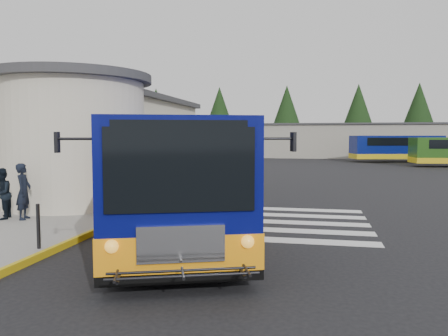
% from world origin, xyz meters
% --- Properties ---
extents(ground, '(140.00, 140.00, 0.00)m').
position_xyz_m(ground, '(0.00, 0.00, 0.00)').
color(ground, black).
rests_on(ground, ground).
extents(sidewalk, '(10.00, 34.00, 0.15)m').
position_xyz_m(sidewalk, '(-9.00, 4.00, 0.07)').
color(sidewalk, gray).
rests_on(sidewalk, ground).
extents(curb_strip, '(0.12, 34.00, 0.16)m').
position_xyz_m(curb_strip, '(-4.05, 4.00, 0.08)').
color(curb_strip, gold).
rests_on(curb_strip, ground).
extents(station_building, '(12.70, 18.70, 4.80)m').
position_xyz_m(station_building, '(-10.84, 6.91, 2.57)').
color(station_building, '#B8AF9B').
rests_on(station_building, ground).
extents(crosswalk, '(8.00, 5.35, 0.01)m').
position_xyz_m(crosswalk, '(-0.50, -0.80, 0.01)').
color(crosswalk, silver).
rests_on(crosswalk, ground).
extents(depot_building, '(26.40, 8.40, 4.20)m').
position_xyz_m(depot_building, '(6.00, 42.00, 2.11)').
color(depot_building, gray).
rests_on(depot_building, ground).
extents(tree_line, '(58.40, 4.40, 10.00)m').
position_xyz_m(tree_line, '(6.29, 50.00, 6.77)').
color(tree_line, black).
rests_on(tree_line, ground).
extents(transit_bus, '(6.51, 11.01, 3.04)m').
position_xyz_m(transit_bus, '(-2.00, -3.00, 1.45)').
color(transit_bus, '#080C5F').
rests_on(transit_bus, ground).
extents(pedestrian_a, '(0.56, 0.71, 1.71)m').
position_xyz_m(pedestrian_a, '(-6.85, -2.67, 1.01)').
color(pedestrian_a, black).
rests_on(pedestrian_a, sidewalk).
extents(pedestrian_b, '(0.84, 0.93, 1.57)m').
position_xyz_m(pedestrian_b, '(-7.53, -2.80, 0.93)').
color(pedestrian_b, black).
rests_on(pedestrian_b, sidewalk).
extents(bollard, '(0.08, 0.08, 1.02)m').
position_xyz_m(bollard, '(-4.29, -5.69, 0.66)').
color(bollard, black).
rests_on(bollard, sidewalk).
extents(far_bus_a, '(9.42, 4.71, 2.34)m').
position_xyz_m(far_bus_a, '(10.18, 33.06, 1.52)').
color(far_bus_a, '#07135C').
rests_on(far_bus_a, ground).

